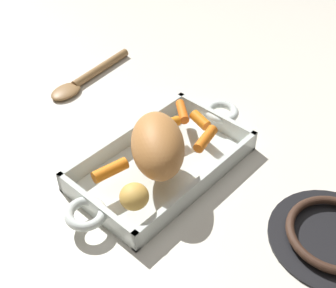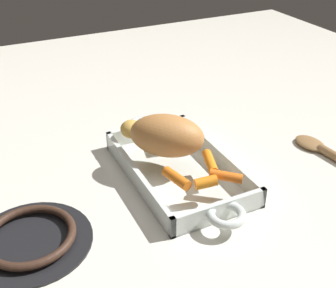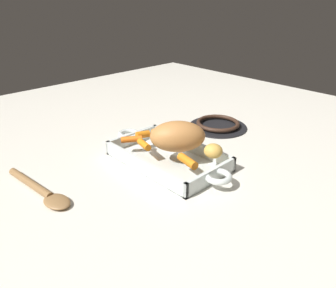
{
  "view_description": "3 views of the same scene",
  "coord_description": "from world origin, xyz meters",
  "px_view_note": "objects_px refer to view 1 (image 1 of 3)",
  "views": [
    {
      "loc": [
        -0.43,
        -0.41,
        0.59
      ],
      "look_at": [
        -0.0,
        -0.02,
        0.07
      ],
      "focal_mm": 48.36,
      "sensor_mm": 36.0,
      "label": 1
    },
    {
      "loc": [
        0.65,
        -0.34,
        0.52
      ],
      "look_at": [
        -0.03,
        -0.01,
        0.06
      ],
      "focal_mm": 47.04,
      "sensor_mm": 36.0,
      "label": 2
    },
    {
      "loc": [
        -0.59,
        0.56,
        0.44
      ],
      "look_at": [
        -0.03,
        0.03,
        0.08
      ],
      "focal_mm": 34.96,
      "sensor_mm": 36.0,
      "label": 3
    }
  ],
  "objects_px": {
    "baby_carrot_short": "(206,139)",
    "baby_carrot_long": "(182,112)",
    "pork_roast": "(158,145)",
    "roasting_dish": "(162,163)",
    "potato_halved": "(134,196)",
    "baby_carrot_northwest": "(201,120)",
    "baby_carrot_center_right": "(165,125)",
    "stove_burner_rear": "(333,235)",
    "baby_carrot_southeast": "(110,170)",
    "serving_spoon": "(85,78)"
  },
  "relations": [
    {
      "from": "stove_burner_rear",
      "to": "baby_carrot_short",
      "type": "bearing_deg",
      "value": 88.73
    },
    {
      "from": "baby_carrot_short",
      "to": "baby_carrot_center_right",
      "type": "height_order",
      "value": "baby_carrot_center_right"
    },
    {
      "from": "baby_carrot_northwest",
      "to": "baby_carrot_long",
      "type": "xyz_separation_m",
      "value": [
        -0.0,
        0.05,
        -0.0
      ]
    },
    {
      "from": "baby_carrot_northwest",
      "to": "baby_carrot_center_right",
      "type": "height_order",
      "value": "baby_carrot_northwest"
    },
    {
      "from": "roasting_dish",
      "to": "baby_carrot_short",
      "type": "distance_m",
      "value": 0.09
    },
    {
      "from": "serving_spoon",
      "to": "roasting_dish",
      "type": "bearing_deg",
      "value": 68.45
    },
    {
      "from": "pork_roast",
      "to": "baby_carrot_center_right",
      "type": "distance_m",
      "value": 0.1
    },
    {
      "from": "pork_roast",
      "to": "baby_carrot_northwest",
      "type": "distance_m",
      "value": 0.14
    },
    {
      "from": "baby_carrot_center_right",
      "to": "potato_halved",
      "type": "distance_m",
      "value": 0.2
    },
    {
      "from": "roasting_dish",
      "to": "baby_carrot_long",
      "type": "bearing_deg",
      "value": 22.52
    },
    {
      "from": "baby_carrot_short",
      "to": "baby_carrot_long",
      "type": "bearing_deg",
      "value": 68.89
    },
    {
      "from": "baby_carrot_southeast",
      "to": "baby_carrot_northwest",
      "type": "xyz_separation_m",
      "value": [
        0.21,
        -0.03,
        -0.0
      ]
    },
    {
      "from": "baby_carrot_southeast",
      "to": "baby_carrot_short",
      "type": "relative_size",
      "value": 1.01
    },
    {
      "from": "baby_carrot_long",
      "to": "pork_roast",
      "type": "bearing_deg",
      "value": -156.16
    },
    {
      "from": "stove_burner_rear",
      "to": "serving_spoon",
      "type": "relative_size",
      "value": 0.83
    },
    {
      "from": "pork_roast",
      "to": "baby_carrot_long",
      "type": "height_order",
      "value": "pork_roast"
    },
    {
      "from": "baby_carrot_long",
      "to": "stove_burner_rear",
      "type": "bearing_deg",
      "value": -96.29
    },
    {
      "from": "baby_carrot_southeast",
      "to": "serving_spoon",
      "type": "bearing_deg",
      "value": 57.79
    },
    {
      "from": "pork_roast",
      "to": "stove_burner_rear",
      "type": "relative_size",
      "value": 0.74
    },
    {
      "from": "roasting_dish",
      "to": "potato_halved",
      "type": "height_order",
      "value": "potato_halved"
    },
    {
      "from": "pork_roast",
      "to": "potato_halved",
      "type": "relative_size",
      "value": 3.04
    },
    {
      "from": "serving_spoon",
      "to": "baby_carrot_northwest",
      "type": "bearing_deg",
      "value": 86.88
    },
    {
      "from": "serving_spoon",
      "to": "baby_carrot_center_right",
      "type": "bearing_deg",
      "value": 76.46
    },
    {
      "from": "roasting_dish",
      "to": "pork_roast",
      "type": "bearing_deg",
      "value": -150.76
    },
    {
      "from": "roasting_dish",
      "to": "serving_spoon",
      "type": "distance_m",
      "value": 0.34
    },
    {
      "from": "roasting_dish",
      "to": "baby_carrot_short",
      "type": "height_order",
      "value": "baby_carrot_short"
    },
    {
      "from": "baby_carrot_northwest",
      "to": "stove_burner_rear",
      "type": "relative_size",
      "value": 0.2
    },
    {
      "from": "baby_carrot_long",
      "to": "serving_spoon",
      "type": "bearing_deg",
      "value": 93.22
    },
    {
      "from": "pork_roast",
      "to": "baby_carrot_long",
      "type": "relative_size",
      "value": 2.48
    },
    {
      "from": "pork_roast",
      "to": "baby_carrot_center_right",
      "type": "xyz_separation_m",
      "value": [
        0.08,
        0.06,
        -0.03
      ]
    },
    {
      "from": "baby_carrot_southeast",
      "to": "baby_carrot_northwest",
      "type": "bearing_deg",
      "value": -7.69
    },
    {
      "from": "roasting_dish",
      "to": "baby_carrot_short",
      "type": "xyz_separation_m",
      "value": [
        0.07,
        -0.04,
        0.04
      ]
    },
    {
      "from": "baby_carrot_northwest",
      "to": "baby_carrot_southeast",
      "type": "bearing_deg",
      "value": 172.31
    },
    {
      "from": "pork_roast",
      "to": "baby_carrot_short",
      "type": "height_order",
      "value": "pork_roast"
    },
    {
      "from": "stove_burner_rear",
      "to": "serving_spoon",
      "type": "xyz_separation_m",
      "value": [
        0.02,
        0.64,
        -0.0
      ]
    },
    {
      "from": "baby_carrot_northwest",
      "to": "baby_carrot_center_right",
      "type": "xyz_separation_m",
      "value": [
        -0.05,
        0.04,
        -0.0
      ]
    },
    {
      "from": "baby_carrot_short",
      "to": "serving_spoon",
      "type": "distance_m",
      "value": 0.37
    },
    {
      "from": "pork_roast",
      "to": "baby_carrot_northwest",
      "type": "xyz_separation_m",
      "value": [
        0.13,
        0.01,
        -0.03
      ]
    },
    {
      "from": "baby_carrot_center_right",
      "to": "stove_burner_rear",
      "type": "height_order",
      "value": "baby_carrot_center_right"
    },
    {
      "from": "roasting_dish",
      "to": "baby_carrot_southeast",
      "type": "relative_size",
      "value": 6.73
    },
    {
      "from": "baby_carrot_short",
      "to": "baby_carrot_long",
      "type": "distance_m",
      "value": 0.09
    },
    {
      "from": "roasting_dish",
      "to": "baby_carrot_short",
      "type": "bearing_deg",
      "value": -29.64
    },
    {
      "from": "baby_carrot_short",
      "to": "stove_burner_rear",
      "type": "distance_m",
      "value": 0.27
    },
    {
      "from": "pork_roast",
      "to": "baby_carrot_long",
      "type": "xyz_separation_m",
      "value": [
        0.13,
        0.06,
        -0.03
      ]
    },
    {
      "from": "baby_carrot_northwest",
      "to": "serving_spoon",
      "type": "bearing_deg",
      "value": 93.06
    },
    {
      "from": "baby_carrot_southeast",
      "to": "baby_carrot_long",
      "type": "height_order",
      "value": "baby_carrot_southeast"
    },
    {
      "from": "stove_burner_rear",
      "to": "roasting_dish",
      "type": "bearing_deg",
      "value": 102.24
    },
    {
      "from": "baby_carrot_northwest",
      "to": "potato_halved",
      "type": "distance_m",
      "value": 0.23
    },
    {
      "from": "baby_carrot_center_right",
      "to": "baby_carrot_short",
      "type": "bearing_deg",
      "value": -76.5
    },
    {
      "from": "baby_carrot_southeast",
      "to": "stove_burner_rear",
      "type": "xyz_separation_m",
      "value": [
        0.17,
        -0.33,
        -0.04
      ]
    }
  ]
}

